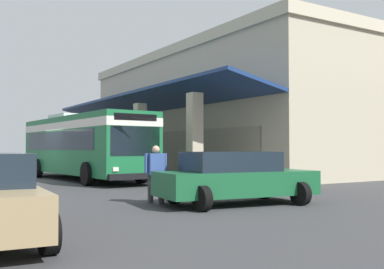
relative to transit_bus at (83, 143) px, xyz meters
The scene contains 7 objects.
ground 6.48m from the transit_bus, 94.19° to the left, with size 120.00×120.00×0.00m, color #38383A.
curb_strip 4.59m from the transit_bus, 129.59° to the left, with size 26.44×0.50×0.12m, color #9E998E.
plaza_building 13.33m from the transit_bus, 101.80° to the left, with size 22.33×17.15×7.84m.
transit_bus is the anchor object (origin of this frame).
parked_sedan_green 12.20m from the transit_bus, ahead, with size 2.80×4.59×1.47m.
pedestrian 10.88m from the transit_bus, ahead, with size 0.46×0.67×1.64m.
potted_palm 9.94m from the transit_bus, 152.41° to the left, with size 1.64×1.86×2.21m.
Camera 1 is at (22.73, -5.61, 1.55)m, focal length 42.67 mm.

